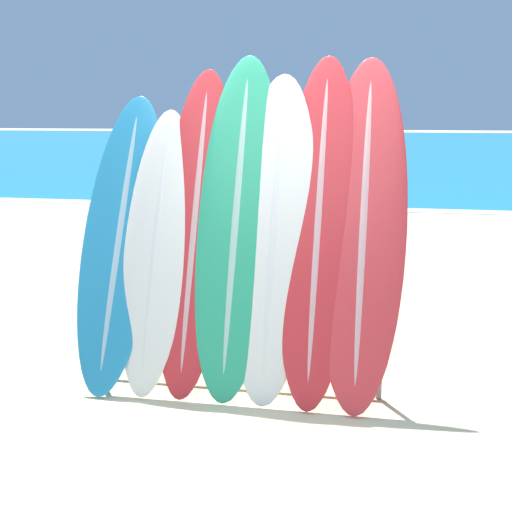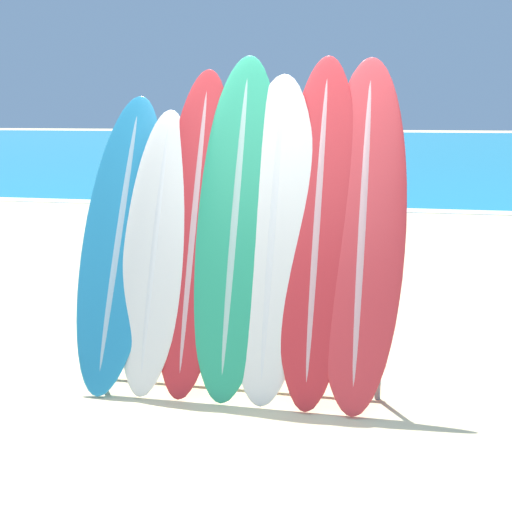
# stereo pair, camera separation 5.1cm
# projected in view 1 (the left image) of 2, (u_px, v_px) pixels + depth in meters

# --- Properties ---
(ground_plane) EXTENTS (160.00, 160.00, 0.00)m
(ground_plane) POSITION_uv_depth(u_px,v_px,m) (257.00, 419.00, 4.62)
(ground_plane) COLOR beige
(ocean_water) EXTENTS (120.00, 60.00, 0.01)m
(ocean_water) POSITION_uv_depth(u_px,v_px,m) (389.00, 146.00, 42.75)
(ocean_water) COLOR teal
(ocean_water) RESTS_ON ground_plane
(surfboard_rack) EXTENTS (2.11, 0.04, 0.79)m
(surfboard_rack) POSITION_uv_depth(u_px,v_px,m) (233.00, 330.00, 5.07)
(surfboard_rack) COLOR slate
(surfboard_rack) RESTS_ON ground_plane
(surfboard_slot_0) EXTENTS (0.58, 1.06, 2.09)m
(surfboard_slot_0) POSITION_uv_depth(u_px,v_px,m) (120.00, 238.00, 5.22)
(surfboard_slot_0) COLOR teal
(surfboard_slot_0) RESTS_ON ground_plane
(surfboard_slot_1) EXTENTS (0.49, 0.88, 1.99)m
(surfboard_slot_1) POSITION_uv_depth(u_px,v_px,m) (157.00, 248.00, 5.12)
(surfboard_slot_1) COLOR silver
(surfboard_slot_1) RESTS_ON ground_plane
(surfboard_slot_2) EXTENTS (0.52, 0.95, 2.28)m
(surfboard_slot_2) POSITION_uv_depth(u_px,v_px,m) (195.00, 228.00, 5.10)
(surfboard_slot_2) COLOR red
(surfboard_slot_2) RESTS_ON ground_plane
(surfboard_slot_3) EXTENTS (0.60, 1.01, 2.38)m
(surfboard_slot_3) POSITION_uv_depth(u_px,v_px,m) (237.00, 222.00, 5.04)
(surfboard_slot_3) COLOR #289E70
(surfboard_slot_3) RESTS_ON ground_plane
(surfboard_slot_4) EXTENTS (0.58, 0.94, 2.24)m
(surfboard_slot_4) POSITION_uv_depth(u_px,v_px,m) (274.00, 234.00, 4.97)
(surfboard_slot_4) COLOR silver
(surfboard_slot_4) RESTS_ON ground_plane
(surfboard_slot_5) EXTENTS (0.54, 1.08, 2.37)m
(surfboard_slot_5) POSITION_uv_depth(u_px,v_px,m) (318.00, 225.00, 4.93)
(surfboard_slot_5) COLOR red
(surfboard_slot_5) RESTS_ON ground_plane
(surfboard_slot_6) EXTENTS (0.59, 1.11, 2.36)m
(surfboard_slot_6) POSITION_uv_depth(u_px,v_px,m) (363.00, 227.00, 4.88)
(surfboard_slot_6) COLOR red
(surfboard_slot_6) RESTS_ON ground_plane
(person_near_water) EXTENTS (0.29, 0.23, 1.75)m
(person_near_water) POSITION_uv_depth(u_px,v_px,m) (235.00, 178.00, 11.13)
(person_near_water) COLOR #A87A5B
(person_near_water) RESTS_ON ground_plane
(person_mid_beach) EXTENTS (0.27, 0.22, 1.61)m
(person_mid_beach) POSITION_uv_depth(u_px,v_px,m) (174.00, 183.00, 11.08)
(person_mid_beach) COLOR #846047
(person_mid_beach) RESTS_ON ground_plane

